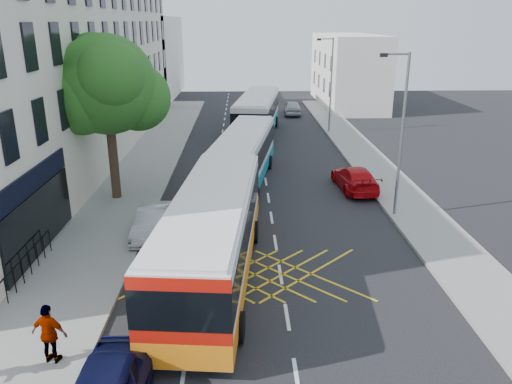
{
  "coord_description": "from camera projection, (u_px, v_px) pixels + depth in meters",
  "views": [
    {
      "loc": [
        -1.48,
        -11.55,
        9.51
      ],
      "look_at": [
        -0.86,
        9.65,
        2.2
      ],
      "focal_mm": 35.0,
      "sensor_mm": 36.0,
      "label": 1
    }
  ],
  "objects": [
    {
      "name": "ground",
      "position": [
        296.0,
        377.0,
        14.05
      ],
      "size": [
        120.0,
        120.0,
        0.0
      ],
      "primitive_type": "plane",
      "color": "black",
      "rests_on": "ground"
    },
    {
      "name": "pavement_left",
      "position": [
        117.0,
        198.0,
        27.97
      ],
      "size": [
        5.0,
        70.0,
        0.15
      ],
      "primitive_type": "cube",
      "color": "gray",
      "rests_on": "ground"
    },
    {
      "name": "pavement_right",
      "position": [
        400.0,
        195.0,
        28.41
      ],
      "size": [
        3.0,
        70.0,
        0.15
      ],
      "primitive_type": "cube",
      "color": "gray",
      "rests_on": "ground"
    },
    {
      "name": "terrace_main",
      "position": [
        61.0,
        62.0,
        34.61
      ],
      "size": [
        8.3,
        45.0,
        13.5
      ],
      "color": "beige",
      "rests_on": "ground"
    },
    {
      "name": "terrace_far",
      "position": [
        143.0,
        58.0,
        64.01
      ],
      "size": [
        8.0,
        20.0,
        10.0
      ],
      "primitive_type": "cube",
      "color": "silver",
      "rests_on": "ground"
    },
    {
      "name": "building_right",
      "position": [
        347.0,
        70.0,
        58.42
      ],
      "size": [
        6.0,
        18.0,
        8.0
      ],
      "primitive_type": "cube",
      "color": "silver",
      "rests_on": "ground"
    },
    {
      "name": "street_tree",
      "position": [
        106.0,
        86.0,
        25.91
      ],
      "size": [
        6.3,
        5.7,
        8.8
      ],
      "color": "#382619",
      "rests_on": "pavement_left"
    },
    {
      "name": "lamp_near",
      "position": [
        400.0,
        127.0,
        24.06
      ],
      "size": [
        1.45,
        0.15,
        8.0
      ],
      "color": "slate",
      "rests_on": "pavement_right"
    },
    {
      "name": "lamp_far",
      "position": [
        330.0,
        80.0,
        42.96
      ],
      "size": [
        1.45,
        0.15,
        8.0
      ],
      "color": "slate",
      "rests_on": "pavement_right"
    },
    {
      "name": "railings",
      "position": [
        22.0,
        270.0,
        18.56
      ],
      "size": [
        0.08,
        5.6,
        1.14
      ],
      "primitive_type": null,
      "color": "black",
      "rests_on": "pavement_left"
    },
    {
      "name": "bus_near",
      "position": [
        213.0,
        235.0,
        18.94
      ],
      "size": [
        3.9,
        12.39,
        3.43
      ],
      "rotation": [
        0.0,
        0.0,
        -0.09
      ],
      "color": "silver",
      "rests_on": "ground"
    },
    {
      "name": "bus_mid",
      "position": [
        244.0,
        156.0,
        30.5
      ],
      "size": [
        4.37,
        11.48,
        3.15
      ],
      "rotation": [
        0.0,
        0.0,
        -0.16
      ],
      "color": "silver",
      "rests_on": "ground"
    },
    {
      "name": "bus_far",
      "position": [
        257.0,
        114.0,
        43.36
      ],
      "size": [
        4.51,
        12.58,
        3.46
      ],
      "rotation": [
        0.0,
        0.0,
        -0.14
      ],
      "color": "silver",
      "rests_on": "ground"
    },
    {
      "name": "parked_car_silver",
      "position": [
        154.0,
        222.0,
        23.08
      ],
      "size": [
        1.55,
        4.19,
        1.37
      ],
      "primitive_type": "imported",
      "rotation": [
        0.0,
        0.0,
        -0.02
      ],
      "color": "#ABAEB3",
      "rests_on": "ground"
    },
    {
      "name": "red_hatchback",
      "position": [
        355.0,
        178.0,
        29.4
      ],
      "size": [
        2.28,
        4.92,
        1.39
      ],
      "primitive_type": "imported",
      "rotation": [
        0.0,
        0.0,
        3.21
      ],
      "color": "#BC080D",
      "rests_on": "ground"
    },
    {
      "name": "distant_car_grey",
      "position": [
        252.0,
        111.0,
        51.46
      ],
      "size": [
        2.77,
        5.21,
        1.39
      ],
      "primitive_type": "imported",
      "rotation": [
        0.0,
        0.0,
        0.09
      ],
      "color": "#3B3D43",
      "rests_on": "ground"
    },
    {
      "name": "distant_car_silver",
      "position": [
        293.0,
        108.0,
        52.85
      ],
      "size": [
        2.0,
        4.45,
        1.48
      ],
      "primitive_type": "imported",
      "rotation": [
        0.0,
        0.0,
        3.08
      ],
      "color": "#AAABB1",
      "rests_on": "ground"
    },
    {
      "name": "pedestrian_far",
      "position": [
        50.0,
        334.0,
        14.17
      ],
      "size": [
        1.15,
        0.68,
        1.85
      ],
      "primitive_type": "imported",
      "rotation": [
        0.0,
        0.0,
        2.92
      ],
      "color": "gray",
      "rests_on": "pavement_left"
    }
  ]
}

